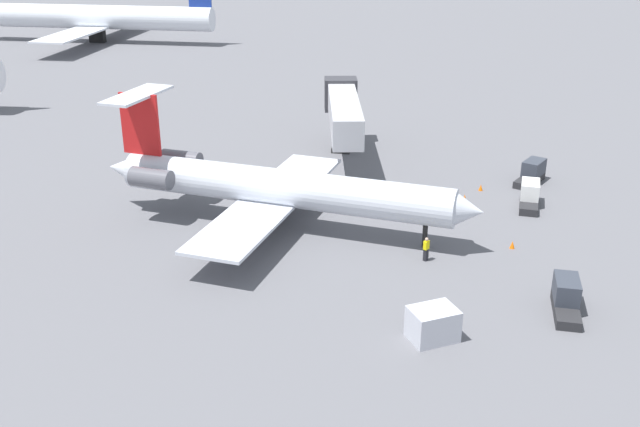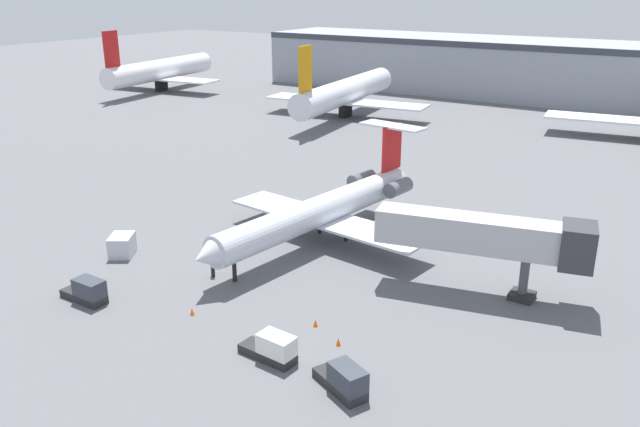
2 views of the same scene
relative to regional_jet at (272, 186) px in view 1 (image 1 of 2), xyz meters
The scene contains 12 objects.
ground_plane 5.12m from the regional_jet, behind, with size 400.00×400.00×0.10m, color #5B5B60.
regional_jet is the anchor object (origin of this frame).
jet_bridge 17.02m from the regional_jet, ahead, with size 16.40×6.27×6.49m.
ground_crew_marshaller 12.41m from the regional_jet, 107.51° to the right, with size 0.48×0.43×1.69m.
baggage_tug_lead 20.85m from the regional_jet, 67.38° to the right, with size 4.09×1.70×1.90m.
baggage_tug_trailing 22.09m from the regional_jet, 113.46° to the right, with size 4.02×1.45×1.90m.
baggage_tug_spare 24.04m from the regional_jet, 55.31° to the right, with size 4.22×2.94×1.90m.
cargo_container_uld 18.53m from the regional_jet, 136.79° to the right, with size 2.99×3.18×1.85m.
traffic_cone_near 18.90m from the regional_jet, 55.27° to the right, with size 0.36×0.36×0.55m.
traffic_cone_mid 17.72m from the regional_jet, 91.81° to the right, with size 0.36×0.36×0.55m.
traffic_cone_far 16.41m from the regional_jet, 60.41° to the right, with size 0.36×0.36×0.55m.
parked_airliner_east_mid 89.90m from the regional_jet, 35.06° to the left, with size 36.45×43.29×13.53m.
Camera 1 is at (-44.44, -12.92, 21.93)m, focal length 40.74 mm.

